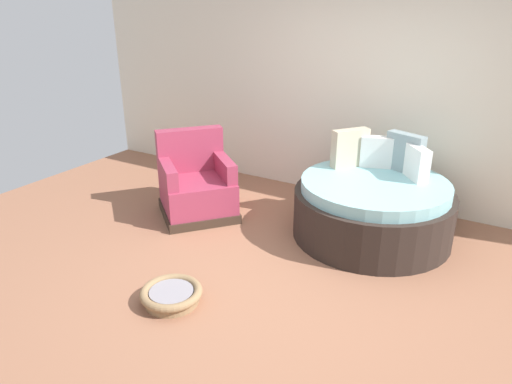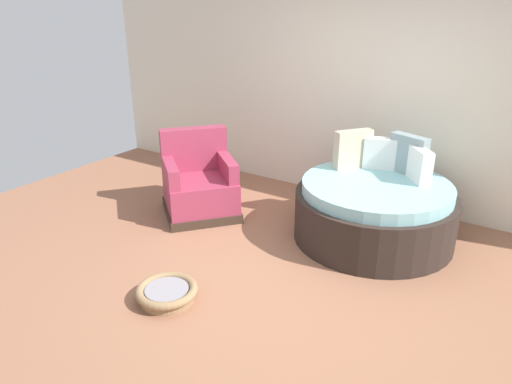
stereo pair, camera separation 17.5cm
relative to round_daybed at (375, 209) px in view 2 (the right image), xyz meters
name	(u,v)px [view 2 (the right image)]	position (x,y,z in m)	size (l,w,h in m)	color
ground_plane	(281,277)	(-0.42, -1.17, -0.33)	(8.00, 8.00, 0.02)	#936047
back_wall	(378,87)	(-0.42, 0.96, 1.06)	(8.00, 0.12, 2.76)	silver
round_daybed	(375,209)	(0.00, 0.00, 0.00)	(1.62, 1.62, 1.03)	#2D231E
red_armchair	(199,185)	(-1.91, -0.49, 0.01)	(1.12, 1.12, 0.94)	#38281E
pet_basket	(167,293)	(-1.02, -2.00, -0.25)	(0.51, 0.51, 0.13)	#8E704C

